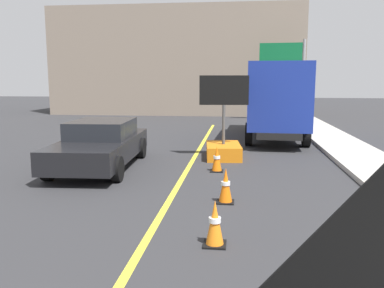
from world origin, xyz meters
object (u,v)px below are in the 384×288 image
(arrow_board_trailer, at_px, (223,143))
(traffic_cone_mid_lane, at_px, (215,223))
(traffic_cone_curbside, at_px, (217,159))
(traffic_cone_far_lane, at_px, (226,186))
(box_truck, at_px, (276,98))
(highway_guide_sign, at_px, (291,65))
(pickup_car, at_px, (101,144))

(arrow_board_trailer, bearing_deg, traffic_cone_mid_lane, -88.75)
(traffic_cone_curbside, bearing_deg, traffic_cone_far_lane, -83.17)
(box_truck, bearing_deg, highway_guide_sign, 79.29)
(box_truck, distance_m, pickup_car, 8.73)
(traffic_cone_mid_lane, height_order, traffic_cone_curbside, traffic_cone_mid_lane)
(box_truck, bearing_deg, arrow_board_trailer, -114.00)
(arrow_board_trailer, distance_m, box_truck, 5.27)
(traffic_cone_curbside, bearing_deg, box_truck, 72.14)
(traffic_cone_far_lane, xyz_separation_m, traffic_cone_curbside, (-0.35, 2.91, -0.01))
(arrow_board_trailer, bearing_deg, highway_guide_sign, 74.18)
(box_truck, xyz_separation_m, traffic_cone_curbside, (-2.18, -6.76, -1.41))
(highway_guide_sign, distance_m, traffic_cone_far_lane, 18.26)
(traffic_cone_far_lane, bearing_deg, traffic_cone_curbside, 96.83)
(arrow_board_trailer, height_order, pickup_car, arrow_board_trailer)
(highway_guide_sign, relative_size, traffic_cone_mid_lane, 6.83)
(arrow_board_trailer, distance_m, traffic_cone_curbside, 2.10)
(arrow_board_trailer, distance_m, pickup_car, 4.02)
(pickup_car, height_order, traffic_cone_far_lane, pickup_car)
(traffic_cone_mid_lane, distance_m, traffic_cone_far_lane, 2.25)
(arrow_board_trailer, bearing_deg, traffic_cone_far_lane, -87.15)
(highway_guide_sign, distance_m, traffic_cone_mid_lane, 20.47)
(arrow_board_trailer, relative_size, highway_guide_sign, 0.54)
(traffic_cone_far_lane, bearing_deg, highway_guide_sign, 79.28)
(traffic_cone_mid_lane, bearing_deg, traffic_cone_curbside, 92.86)
(arrow_board_trailer, distance_m, traffic_cone_mid_lane, 7.25)
(box_truck, relative_size, traffic_cone_curbside, 10.86)
(box_truck, height_order, highway_guide_sign, highway_guide_sign)
(pickup_car, height_order, traffic_cone_curbside, pickup_car)
(box_truck, bearing_deg, pickup_car, -130.30)
(traffic_cone_mid_lane, relative_size, traffic_cone_far_lane, 0.99)
(box_truck, distance_m, traffic_cone_curbside, 7.24)
(highway_guide_sign, height_order, traffic_cone_far_lane, highway_guide_sign)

